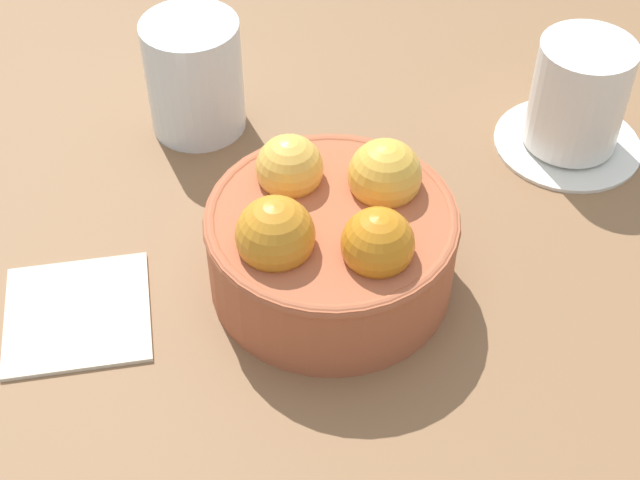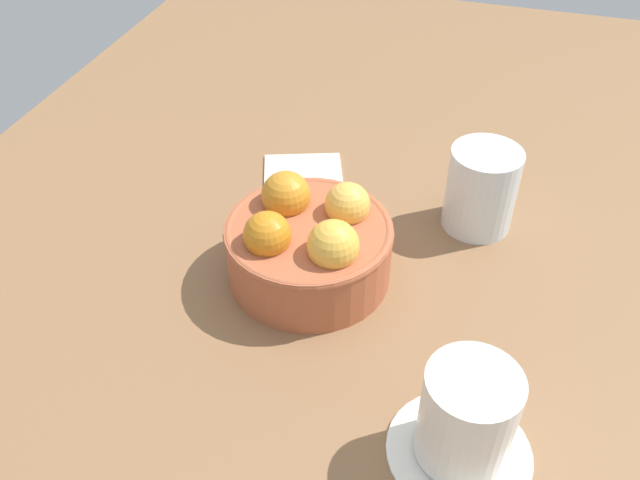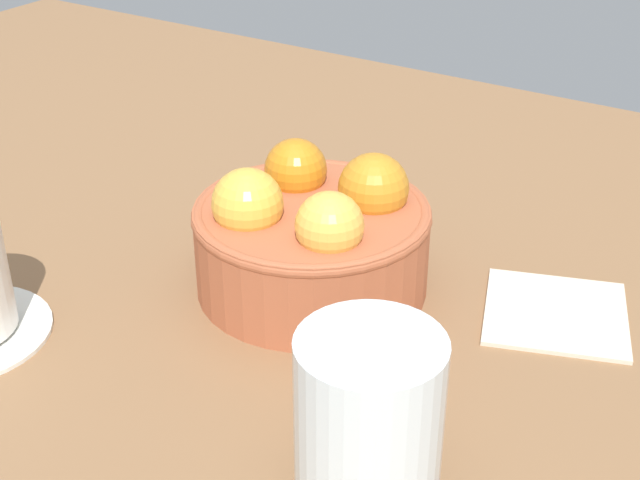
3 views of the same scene
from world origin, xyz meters
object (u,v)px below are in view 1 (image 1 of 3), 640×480
Objects in this scene: terracotta_bowl at (331,238)px; water_glass at (194,76)px; coffee_cup at (577,102)px; folded_napkin at (77,312)px.

terracotta_bowl is 19.82cm from water_glass.
terracotta_bowl is 1.44× the size of coffee_cup.
water_glass is (-12.98, 14.97, 0.48)cm from terracotta_bowl.
terracotta_bowl is at bearing -132.86° from coffee_cup.
coffee_cup is 1.22× the size of folded_napkin.
folded_napkin is (-15.77, -5.65, -3.82)cm from terracotta_bowl.
terracotta_bowl reaches higher than folded_napkin.
water_glass reaches higher than folded_napkin.
coffee_cup is 39.18cm from folded_napkin.
terracotta_bowl reaches higher than water_glass.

